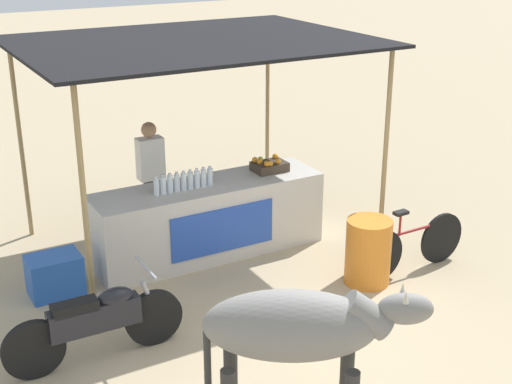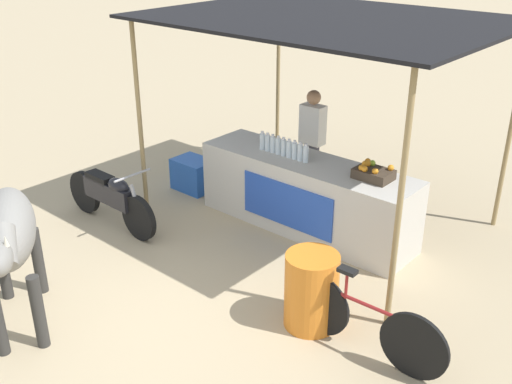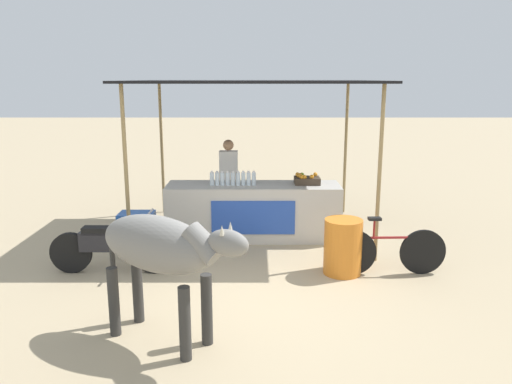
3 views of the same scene
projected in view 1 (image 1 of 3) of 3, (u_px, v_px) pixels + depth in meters
ground_plane at (301, 332)px, 7.54m from camera, size 60.00×60.00×0.00m
stall_counter at (209, 219)px, 9.16m from camera, size 3.00×0.82×0.96m
stall_awning at (194, 49)px, 8.64m from camera, size 4.20×3.20×2.72m
water_bottle_row at (184, 181)px, 8.74m from camera, size 0.79×0.07×0.25m
fruit_crate at (269, 166)px, 9.43m from camera, size 0.44×0.32×0.18m
vendor_behind_counter at (152, 181)px, 9.42m from camera, size 0.34×0.22×1.65m
cooler_box at (55, 275)px, 8.23m from camera, size 0.60×0.44×0.48m
water_barrel at (368, 252)px, 8.44m from camera, size 0.54×0.54×0.80m
cow at (298, 331)px, 5.64m from camera, size 1.75×1.25×1.44m
motorcycle_parked at (97, 321)px, 6.93m from camera, size 1.80×0.55×0.90m
bicycle_leaning at (411, 246)px, 8.72m from camera, size 1.66×0.11×0.85m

